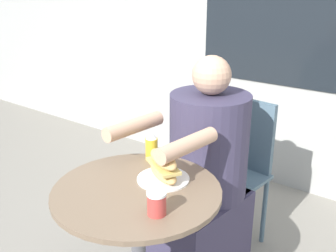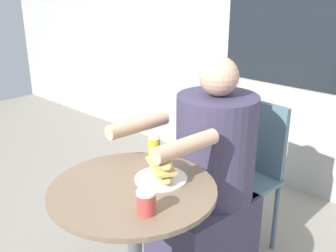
# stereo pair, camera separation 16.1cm
# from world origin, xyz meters

# --- Properties ---
(cafe_table) EXTENTS (0.66, 0.66, 0.74)m
(cafe_table) POSITION_xyz_m (0.00, 0.00, 0.54)
(cafe_table) COLOR brown
(cafe_table) RESTS_ON ground_plane
(diner_chair) EXTENTS (0.42, 0.42, 0.87)m
(diner_chair) POSITION_xyz_m (-0.01, 0.89, 0.52)
(diner_chair) COLOR slate
(diner_chair) RESTS_ON ground_plane
(seated_diner) EXTENTS (0.46, 0.74, 1.17)m
(seated_diner) POSITION_xyz_m (-0.03, 0.54, 0.50)
(seated_diner) COLOR #38334C
(seated_diner) RESTS_ON ground_plane
(sandwich_on_plate) EXTENTS (0.21, 0.21, 0.12)m
(sandwich_on_plate) POSITION_xyz_m (0.04, 0.12, 0.79)
(sandwich_on_plate) COLOR white
(sandwich_on_plate) RESTS_ON cafe_table
(drink_cup) EXTENTS (0.07, 0.07, 0.09)m
(drink_cup) POSITION_xyz_m (0.17, -0.09, 0.78)
(drink_cup) COLOR #B73D38
(drink_cup) RESTS_ON cafe_table
(condiment_bottle) EXTENTS (0.06, 0.06, 0.13)m
(condiment_bottle) POSITION_xyz_m (-0.12, 0.25, 0.80)
(condiment_bottle) COLOR gold
(condiment_bottle) RESTS_ON cafe_table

